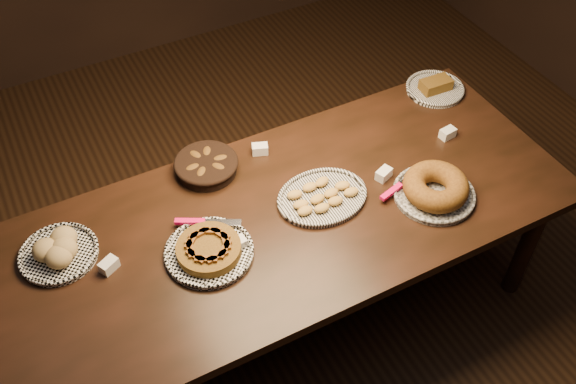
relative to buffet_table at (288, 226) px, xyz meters
name	(u,v)px	position (x,y,z in m)	size (l,w,h in m)	color
ground	(288,314)	(0.00, 0.00, -0.68)	(5.00, 5.00, 0.00)	black
buffet_table	(288,226)	(0.00, 0.00, 0.00)	(2.40, 1.00, 0.75)	black
apple_tart_plate	(209,250)	(-0.36, -0.04, 0.10)	(0.35, 0.38, 0.07)	white
madeleine_platter	(322,197)	(0.16, 0.00, 0.09)	(0.38, 0.31, 0.04)	black
bundt_cake_plate	(435,189)	(0.59, -0.20, 0.12)	(0.39, 0.34, 0.11)	black
croissant_basket	(206,165)	(-0.20, 0.38, 0.11)	(0.31, 0.31, 0.07)	black
bread_roll_plate	(58,251)	(-0.87, 0.21, 0.11)	(0.30, 0.30, 0.09)	white
loaf_plate	(435,88)	(1.02, 0.38, 0.09)	(0.29, 0.29, 0.07)	black
tent_cards	(295,189)	(0.08, 0.09, 0.10)	(1.67, 0.50, 0.04)	white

